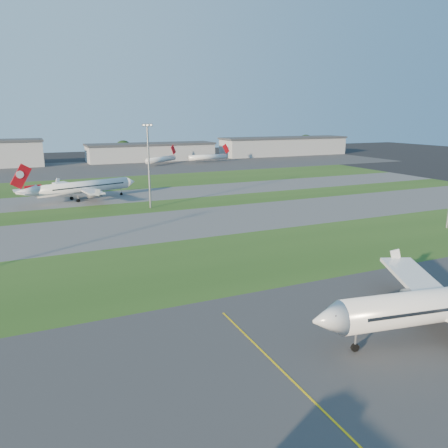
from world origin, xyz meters
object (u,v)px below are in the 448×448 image
light_mast_centre (149,161)px  mini_jet_near (161,159)px  airliner_taxiing (83,187)px  mini_jet_far (208,157)px

light_mast_centre → mini_jet_near: bearing=72.2°
airliner_taxiing → mini_jet_near: airliner_taxiing is taller
light_mast_centre → airliner_taxiing: bearing=127.1°
airliner_taxiing → light_mast_centre: size_ratio=1.49×
mini_jet_near → mini_jet_far: bearing=-34.0°
mini_jet_near → light_mast_centre: light_mast_centre is taller
light_mast_centre → mini_jet_far: bearing=60.4°
airliner_taxiing → light_mast_centre: bearing=109.9°
airliner_taxiing → mini_jet_near: 112.02m
mini_jet_near → mini_jet_far: same height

